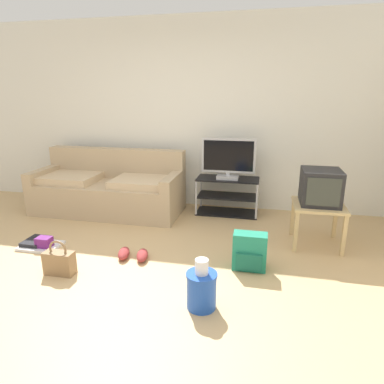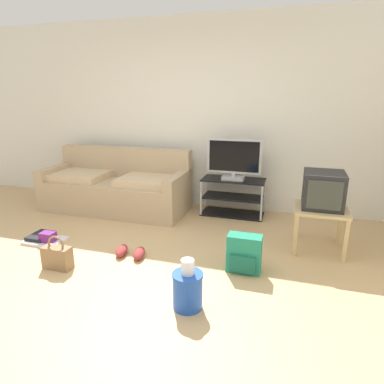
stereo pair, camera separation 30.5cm
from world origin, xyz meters
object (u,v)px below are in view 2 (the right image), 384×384
(couch, at_px, (117,187))
(crt_tv, at_px, (323,190))
(sneakers_pair, at_px, (130,252))
(cleaning_bucket, at_px, (188,288))
(flat_tv, at_px, (234,160))
(handbag, at_px, (57,257))
(floor_tray, at_px, (45,238))
(side_table, at_px, (321,214))
(tv_stand, at_px, (233,197))
(backpack, at_px, (244,254))

(couch, distance_m, crt_tv, 2.87)
(crt_tv, relative_size, sneakers_pair, 1.14)
(cleaning_bucket, bearing_deg, flat_tv, 91.30)
(handbag, height_order, floor_tray, handbag)
(cleaning_bucket, bearing_deg, side_table, 53.86)
(tv_stand, bearing_deg, couch, -171.79)
(sneakers_pair, height_order, floor_tray, floor_tray)
(tv_stand, bearing_deg, sneakers_pair, -116.72)
(floor_tray, bearing_deg, tv_stand, 39.14)
(couch, distance_m, side_table, 2.85)
(side_table, distance_m, backpack, 1.04)
(side_table, distance_m, handbag, 2.75)
(sneakers_pair, bearing_deg, tv_stand, 63.28)
(tv_stand, height_order, flat_tv, flat_tv)
(tv_stand, bearing_deg, floor_tray, -140.86)
(crt_tv, bearing_deg, flat_tv, 144.22)
(side_table, height_order, floor_tray, side_table)
(couch, relative_size, handbag, 6.09)
(couch, relative_size, crt_tv, 4.87)
(cleaning_bucket, xyz_separation_m, sneakers_pair, (-0.85, 0.67, -0.13))
(handbag, bearing_deg, couch, 100.38)
(handbag, bearing_deg, side_table, 26.11)
(side_table, bearing_deg, handbag, -153.89)
(crt_tv, bearing_deg, side_table, -90.00)
(flat_tv, height_order, backpack, flat_tv)
(couch, bearing_deg, floor_tray, -99.88)
(backpack, bearing_deg, handbag, -172.29)
(side_table, relative_size, crt_tv, 1.27)
(couch, height_order, side_table, couch)
(tv_stand, relative_size, cleaning_bucket, 2.05)
(couch, height_order, flat_tv, flat_tv)
(cleaning_bucket, relative_size, floor_tray, 0.98)
(flat_tv, relative_size, side_table, 1.36)
(tv_stand, distance_m, side_table, 1.39)
(floor_tray, bearing_deg, sneakers_pair, -1.58)
(crt_tv, bearing_deg, tv_stand, 143.45)
(handbag, relative_size, cleaning_bucket, 0.82)
(side_table, relative_size, sneakers_pair, 1.44)
(couch, distance_m, flat_tv, 1.77)
(couch, height_order, backpack, couch)
(crt_tv, relative_size, cleaning_bucket, 1.02)
(handbag, xyz_separation_m, sneakers_pair, (0.56, 0.44, -0.08))
(side_table, height_order, crt_tv, crt_tv)
(couch, relative_size, sneakers_pair, 5.55)
(flat_tv, height_order, cleaning_bucket, flat_tv)
(flat_tv, xyz_separation_m, handbag, (-1.36, -2.01, -0.67))
(sneakers_pair, bearing_deg, side_table, 21.84)
(flat_tv, xyz_separation_m, side_table, (1.10, -0.81, -0.39))
(couch, relative_size, backpack, 5.68)
(cleaning_bucket, xyz_separation_m, floor_tray, (-1.97, 0.70, -0.13))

